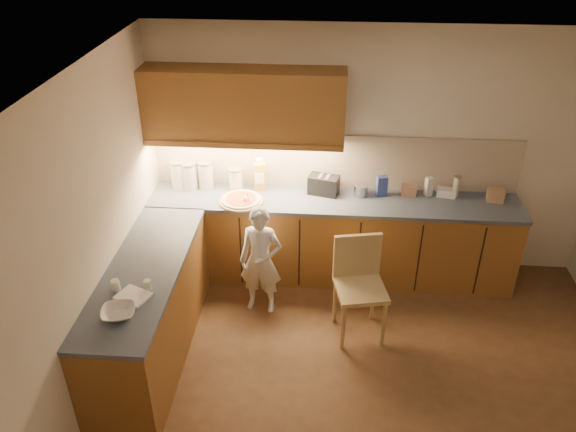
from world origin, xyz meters
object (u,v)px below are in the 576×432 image
object	(u,v)px
pizza_on_board	(241,200)
wooden_chair	(359,280)
oil_jug	(260,176)
toaster	(324,185)
child	(261,261)

from	to	relation	value
pizza_on_board	wooden_chair	bearing A→B (deg)	-32.02
wooden_chair	oil_jug	bearing A→B (deg)	123.71
toaster	pizza_on_board	bearing A→B (deg)	-148.95
pizza_on_board	oil_jug	xyz separation A→B (m)	(0.16, 0.28, 0.14)
child	oil_jug	bearing A→B (deg)	102.50
child	toaster	bearing A→B (deg)	58.69
child	toaster	size ratio (longest dim) A/B	3.37
wooden_chair	toaster	size ratio (longest dim) A/B	2.90
wooden_chair	oil_jug	distance (m)	1.53
pizza_on_board	child	world-z (taller)	child
pizza_on_board	toaster	distance (m)	0.86
wooden_chair	oil_jug	size ratio (longest dim) A/B	2.76
wooden_chair	oil_jug	xyz separation A→B (m)	(-1.02, 1.02, 0.52)
child	wooden_chair	distance (m)	0.96
oil_jug	pizza_on_board	bearing A→B (deg)	-119.35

